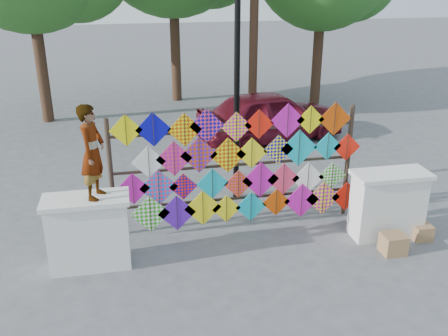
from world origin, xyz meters
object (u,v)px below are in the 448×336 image
(kite_rack, at_px, (239,168))
(sedan, at_px, (271,115))
(vendor_woman, at_px, (92,152))
(lamppost, at_px, (237,76))

(kite_rack, relative_size, sedan, 1.13)
(kite_rack, bearing_deg, vendor_woman, -160.32)
(vendor_woman, relative_size, lamppost, 0.34)
(kite_rack, height_order, vendor_woman, vendor_woman)
(vendor_woman, bearing_deg, kite_rack, -51.34)
(vendor_woman, distance_m, sedan, 7.62)
(kite_rack, relative_size, lamppost, 1.10)
(kite_rack, xyz_separation_m, lamppost, (0.23, 1.28, 1.49))
(kite_rack, distance_m, sedan, 5.40)
(kite_rack, bearing_deg, sedan, 67.12)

